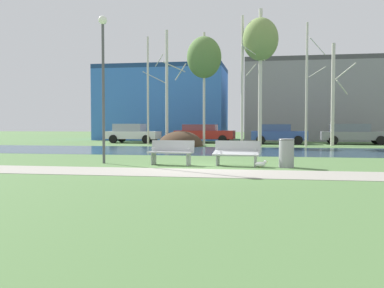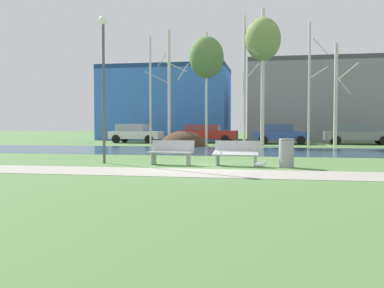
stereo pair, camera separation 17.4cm
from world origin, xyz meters
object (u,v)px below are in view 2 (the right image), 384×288
at_px(bench_right, 237,152).
at_px(trash_bin, 286,153).
at_px(parked_hatch_third_blue, 281,134).
at_px(seagull, 261,164).
at_px(parked_wagon_fourth_grey, 357,134).
at_px(bench_left, 171,152).
at_px(parked_van_nearest_white, 135,133).
at_px(streetlamp, 103,66).
at_px(parked_sedan_second_red, 206,133).

bearing_deg(bench_right, trash_bin, -7.01).
height_order(trash_bin, parked_hatch_third_blue, parked_hatch_third_blue).
xyz_separation_m(seagull, parked_wagon_fourth_grey, (6.47, 18.33, 0.65)).
xyz_separation_m(bench_left, parked_wagon_fourth_grey, (9.62, 17.82, 0.31)).
relative_size(seagull, parked_van_nearest_white, 0.10).
distance_m(trash_bin, streetlamp, 7.30).
relative_size(parked_sedan_second_red, parked_wagon_fourth_grey, 0.96).
height_order(parked_sedan_second_red, parked_wagon_fourth_grey, parked_wagon_fourth_grey).
xyz_separation_m(parked_van_nearest_white, parked_sedan_second_red, (5.55, 0.85, -0.01)).
xyz_separation_m(bench_right, parked_van_nearest_white, (-9.33, 17.55, 0.31)).
distance_m(trash_bin, parked_wagon_fourth_grey, 18.89).
height_order(streetlamp, parked_wagon_fourth_grey, streetlamp).
bearing_deg(seagull, bench_right, 148.68).
bearing_deg(bench_left, parked_sedan_second_red, 94.56).
xyz_separation_m(bench_left, seagull, (3.15, -0.51, -0.34)).
distance_m(streetlamp, parked_wagon_fourth_grey, 21.62).
distance_m(parked_hatch_third_blue, parked_wagon_fourth_grey, 5.40).
bearing_deg(parked_van_nearest_white, bench_right, -62.01).
xyz_separation_m(trash_bin, parked_sedan_second_red, (-5.46, 18.60, 0.27)).
bearing_deg(streetlamp, parked_van_nearest_white, 104.28).
bearing_deg(trash_bin, seagull, -160.27).
bearing_deg(parked_van_nearest_white, bench_left, -68.22).
bearing_deg(streetlamp, parked_hatch_third_blue, 68.29).
relative_size(bench_right, seagull, 3.89).
relative_size(trash_bin, parked_sedan_second_red, 0.21).
distance_m(bench_right, seagull, 1.03).
bearing_deg(bench_left, parked_wagon_fourth_grey, 61.65).
bearing_deg(seagull, trash_bin, 19.73).
bearing_deg(parked_sedan_second_red, trash_bin, -73.65).
bearing_deg(seagull, bench_left, 170.85).
bearing_deg(parked_sedan_second_red, streetlamp, -93.57).
bearing_deg(parked_sedan_second_red, bench_left, -85.44).
bearing_deg(parked_sedan_second_red, seagull, -76.28).
distance_m(bench_left, bench_right, 2.32).
relative_size(bench_right, parked_van_nearest_white, 0.40).
relative_size(bench_left, seagull, 3.89).
xyz_separation_m(seagull, parked_van_nearest_white, (-10.16, 18.06, 0.65)).
relative_size(bench_left, parked_hatch_third_blue, 0.40).
height_order(bench_right, parked_sedan_second_red, parked_sedan_second_red).
distance_m(trash_bin, parked_hatch_third_blue, 17.61).
distance_m(bench_right, parked_sedan_second_red, 18.79).
bearing_deg(streetlamp, parked_wagon_fourth_grey, 55.24).
distance_m(seagull, parked_van_nearest_white, 20.73).
distance_m(trash_bin, parked_van_nearest_white, 20.89).
bearing_deg(trash_bin, parked_van_nearest_white, 121.78).
relative_size(streetlamp, parked_hatch_third_blue, 1.32).
relative_size(trash_bin, parked_hatch_third_blue, 0.23).
distance_m(seagull, streetlamp, 6.76).
xyz_separation_m(trash_bin, parked_wagon_fourth_grey, (5.63, 18.03, 0.29)).
height_order(bench_right, parked_wagon_fourth_grey, parked_wagon_fourth_grey).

